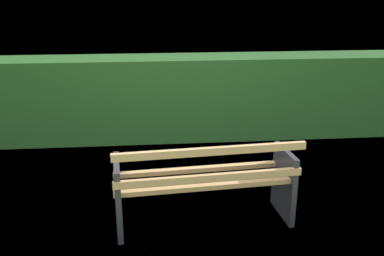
% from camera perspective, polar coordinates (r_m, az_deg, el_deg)
% --- Properties ---
extents(ground_plane, '(1400.00, 1400.00, 0.00)m').
position_cam_1_polar(ground_plane, '(4.25, 1.48, -12.05)').
color(ground_plane, olive).
extents(park_bench, '(1.70, 0.70, 0.87)m').
position_cam_1_polar(park_bench, '(3.99, 1.70, -7.23)').
color(park_bench, tan).
rests_on(park_bench, ground_plane).
extents(hedge_row, '(11.80, 0.69, 1.17)m').
position_cam_1_polar(hedge_row, '(6.29, -1.12, 4.09)').
color(hedge_row, '#285B23').
rests_on(hedge_row, ground_plane).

